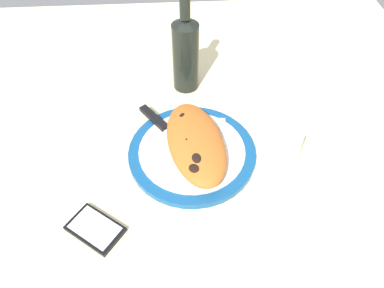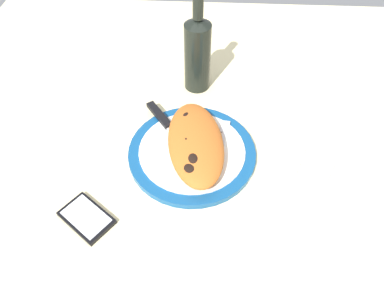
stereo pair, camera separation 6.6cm
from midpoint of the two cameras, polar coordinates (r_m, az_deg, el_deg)
name	(u,v)px [view 2 (the right image)]	position (r cm, az deg, el deg)	size (l,w,h in cm)	color
ground_plane	(192,159)	(86.78, 2.18, -2.43)	(150.00, 150.00, 3.00)	beige
plate	(192,152)	(84.93, 2.23, -1.42)	(30.24, 30.24, 1.86)	navy
calzone	(196,143)	(82.21, 2.88, 0.07)	(27.89, 16.73, 5.03)	#C16023
fork	(223,142)	(86.13, 7.13, 0.25)	(17.58, 3.54, 0.40)	silver
knife	(166,123)	(89.49, -2.11, 3.31)	(20.62, 15.76, 1.20)	silver
smartphone	(86,218)	(77.47, -14.13, -11.46)	(12.10, 12.95, 1.16)	black
water_glass	(316,168)	(83.44, 21.40, -3.62)	(6.76, 6.76, 10.01)	silver
wine_bottle	(196,53)	(97.35, 2.65, 14.29)	(7.12, 7.12, 27.71)	black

